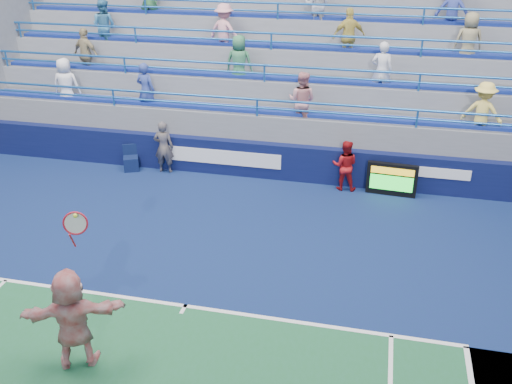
% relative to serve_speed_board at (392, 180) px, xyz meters
% --- Properties ---
extents(ground, '(120.00, 120.00, 0.00)m').
position_rel_serve_speed_board_xyz_m(ground, '(-4.00, -6.11, -0.48)').
color(ground, '#333538').
extents(sponsor_wall, '(18.00, 0.32, 1.10)m').
position_rel_serve_speed_board_xyz_m(sponsor_wall, '(-3.99, 0.39, 0.07)').
color(sponsor_wall, '#0A113B').
rests_on(sponsor_wall, ground).
extents(bleacher_stand, '(18.00, 5.62, 6.13)m').
position_rel_serve_speed_board_xyz_m(bleacher_stand, '(-4.00, 4.16, 1.07)').
color(bleacher_stand, slate).
rests_on(bleacher_stand, ground).
extents(serve_speed_board, '(1.40, 0.24, 0.96)m').
position_rel_serve_speed_board_xyz_m(serve_speed_board, '(0.00, 0.00, 0.00)').
color(serve_speed_board, black).
rests_on(serve_speed_board, ground).
extents(judge_chair, '(0.59, 0.60, 0.79)m').
position_rel_serve_speed_board_xyz_m(judge_chair, '(-7.85, 0.02, -0.23)').
color(judge_chair, '#0C173D').
rests_on(judge_chair, ground).
extents(tennis_player, '(1.87, 1.20, 3.09)m').
position_rel_serve_speed_board_xyz_m(tennis_player, '(-5.30, -8.02, 0.48)').
color(tennis_player, white).
rests_on(tennis_player, ground).
extents(line_judge, '(0.63, 0.45, 1.63)m').
position_rel_serve_speed_board_xyz_m(line_judge, '(-6.78, 0.11, 0.33)').
color(line_judge, '#151C3A').
rests_on(line_judge, ground).
extents(ball_girl, '(0.73, 0.57, 1.48)m').
position_rel_serve_speed_board_xyz_m(ball_girl, '(-1.33, 0.10, 0.26)').
color(ball_girl, '#A11216').
rests_on(ball_girl, ground).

